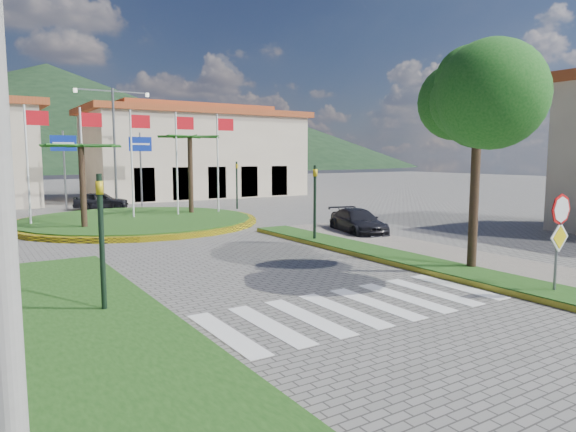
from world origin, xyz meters
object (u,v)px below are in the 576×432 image
roundabout_island (137,220)px  deciduous_tree (478,103)px  car_side_right (358,222)px  stop_sign (559,228)px  car_dark_a (101,201)px  car_dark_b (125,194)px

roundabout_island → deciduous_tree: deciduous_tree is taller
deciduous_tree → car_side_right: deciduous_tree is taller
stop_sign → deciduous_tree: bearing=78.8°
roundabout_island → car_dark_a: bearing=89.4°
car_dark_a → stop_sign: bearing=-151.5°
stop_sign → car_dark_a: size_ratio=0.76×
deciduous_tree → car_side_right: size_ratio=1.71×
deciduous_tree → car_side_right: bearing=75.6°
car_dark_a → car_dark_b: (2.88, 4.79, -0.00)m
stop_sign → car_dark_b: (-1.92, 33.33, -1.20)m
car_side_right → deciduous_tree: bearing=-89.1°
roundabout_island → deciduous_tree: bearing=-72.1°
roundabout_island → car_dark_b: bearing=77.4°
roundabout_island → stop_sign: bearing=-76.3°
car_dark_b → deciduous_tree: bearing=-158.5°
car_dark_a → car_dark_b: car_dark_a is taller
stop_sign → car_dark_b: 33.41m
car_dark_a → car_side_right: car_dark_a is taller
roundabout_island → car_side_right: 11.88m
car_dark_a → car_dark_b: size_ratio=0.97×
deciduous_tree → car_dark_b: size_ratio=1.88×
deciduous_tree → car_side_right: 9.27m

